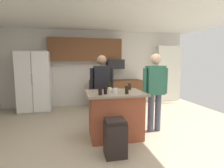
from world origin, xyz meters
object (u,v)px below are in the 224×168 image
Objects in this scene: glass_stout_tall at (100,91)px; glass_short_whisky at (109,86)px; glass_dark_ale at (130,86)px; trash_bin at (115,138)px; person_elder_center at (102,85)px; microwave_over_range at (115,64)px; tumbler_amber at (127,90)px; person_guest_right at (155,87)px; glass_pilsner at (105,91)px; mug_blue_stoneware at (110,90)px; mug_ceramic_white at (116,90)px; kitchen_island at (115,114)px; refrigerator at (35,82)px.

glass_short_whisky is at bearing 62.21° from glass_stout_tall.
glass_dark_ale is 1.31m from trash_bin.
person_elder_center is 1.04m from glass_stout_tall.
microwave_over_range reaches higher than glass_dark_ale.
tumbler_amber reaches higher than glass_dark_ale.
glass_short_whisky is at bearing -2.00° from person_elder_center.
person_guest_right is 1.18m from glass_pilsner.
mug_ceramic_white is at bearing -36.38° from mug_blue_stoneware.
mug_ceramic_white is at bearing -96.52° from kitchen_island.
refrigerator is 11.63× the size of tumbler_amber.
tumbler_amber is at bearing 18.56° from person_guest_right.
refrigerator is at bearing -142.46° from person_elder_center.
kitchen_island is 9.53× the size of mug_blue_stoneware.
kitchen_island is 0.70m from glass_dark_ale.
glass_stout_tall reaches higher than kitchen_island.
mug_blue_stoneware is at bearing -152.83° from glass_dark_ale.
person_guest_right reaches higher than person_elder_center.
person_guest_right reaches higher than glass_short_whisky.
glass_dark_ale is at bearing 60.35° from trash_bin.
glass_short_whisky reaches higher than mug_ceramic_white.
glass_dark_ale is at bearing -95.46° from microwave_over_range.
mug_blue_stoneware is at bearing 85.22° from trash_bin.
person_elder_center is 12.94× the size of glass_pilsner.
glass_pilsner is at bearing -145.03° from glass_dark_ale.
mug_blue_stoneware is at bearing -105.55° from microwave_over_range.
trash_bin is at bearing 30.64° from person_guest_right.
microwave_over_range is 2.42m from glass_short_whisky.
microwave_over_range is at bearing 73.68° from glass_short_whisky.
glass_pilsner is (-1.14, -0.29, 0.01)m from person_guest_right.
mug_blue_stoneware is (-0.11, -0.00, 0.50)m from kitchen_island.
trash_bin is (0.17, -0.47, -0.70)m from glass_stout_tall.
glass_pilsner is 0.47m from glass_short_whisky.
glass_pilsner is at bearing -110.01° from glass_short_whisky.
microwave_over_range reaches higher than trash_bin.
glass_dark_ale is at bearing -42.52° from refrigerator.
glass_short_whisky is 1.21m from trash_bin.
glass_pilsner reaches higher than mug_blue_stoneware.
mug_ceramic_white is (0.22, 0.10, -0.02)m from glass_pilsner.
refrigerator is 2.48m from person_elder_center.
kitchen_island is 1.05m from person_guest_right.
microwave_over_range is 2.89m from glass_pilsner.
kitchen_island is 1.87× the size of trash_bin.
person_elder_center reaches higher than mug_blue_stoneware.
microwave_over_range is 3.54× the size of tumbler_amber.
glass_dark_ale is (-0.22, -2.30, -0.45)m from microwave_over_range.
glass_dark_ale is (0.72, 0.49, 0.00)m from glass_stout_tall.
glass_stout_tall is 0.58m from glass_short_whisky.
person_elder_center is at bearing -112.88° from microwave_over_range.
glass_dark_ale is (0.39, 0.33, 0.03)m from mug_ceramic_white.
tumbler_amber is 0.54m from glass_dark_ale.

